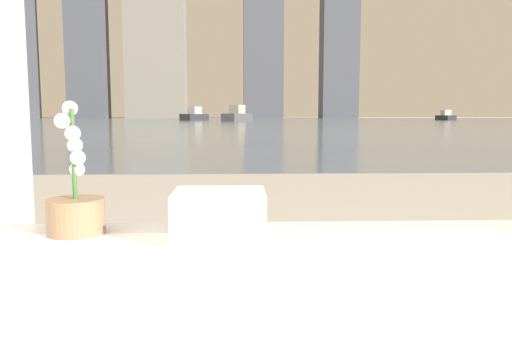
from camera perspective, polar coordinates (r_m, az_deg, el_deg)
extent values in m
cube|color=white|center=(0.79, -1.58, -18.22)|extent=(1.36, 1.14, 0.04)
cylinder|color=#8C6B4C|center=(1.38, -19.87, -4.93)|extent=(0.15, 0.15, 0.09)
cylinder|color=#38662D|center=(1.35, -20.13, 1.79)|extent=(0.01, 0.01, 0.23)
sphere|color=silver|center=(1.37, -20.50, 6.66)|extent=(0.04, 0.04, 0.04)
sphere|color=silver|center=(1.34, -21.29, 5.30)|extent=(0.04, 0.04, 0.04)
sphere|color=silver|center=(1.34, -20.22, 4.00)|extent=(0.04, 0.04, 0.04)
sphere|color=silver|center=(1.36, -19.99, 2.72)|extent=(0.04, 0.04, 0.04)
sphere|color=silver|center=(1.35, -19.70, 1.37)|extent=(0.04, 0.04, 0.04)
sphere|color=silver|center=(1.37, -19.77, 0.12)|extent=(0.04, 0.04, 0.04)
cube|color=white|center=(1.25, -4.20, -6.90)|extent=(0.22, 0.19, 0.04)
cube|color=white|center=(1.24, -4.21, -5.10)|extent=(0.22, 0.19, 0.04)
cube|color=white|center=(1.23, -4.23, -3.28)|extent=(0.22, 0.19, 0.04)
cube|color=slate|center=(62.32, -2.13, 5.63)|extent=(180.00, 110.00, 0.01)
cube|color=#4C4C51|center=(65.24, -2.16, 6.09)|extent=(4.14, 5.83, 0.97)
cube|color=#B2A893|center=(65.24, -2.17, 7.01)|extent=(2.16, 2.48, 1.11)
cube|color=#2D2D33|center=(74.97, -7.03, 6.08)|extent=(4.07, 5.59, 0.93)
cube|color=silver|center=(74.97, -7.04, 6.84)|extent=(2.10, 2.39, 1.07)
cube|color=#2D2D33|center=(82.60, 20.85, 5.66)|extent=(1.72, 4.22, 0.72)
cube|color=silver|center=(82.60, 20.87, 6.20)|extent=(1.14, 1.62, 0.83)
cube|color=#4C515B|center=(132.30, -27.14, 16.90)|extent=(12.31, 9.20, 52.93)
cube|color=gray|center=(121.08, -11.43, 14.64)|extent=(13.61, 6.46, 36.84)
cube|color=#4C515B|center=(119.62, 0.79, 14.42)|extent=(8.97, 9.56, 34.99)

